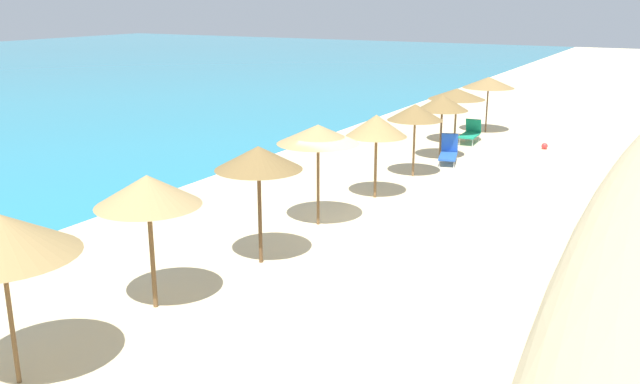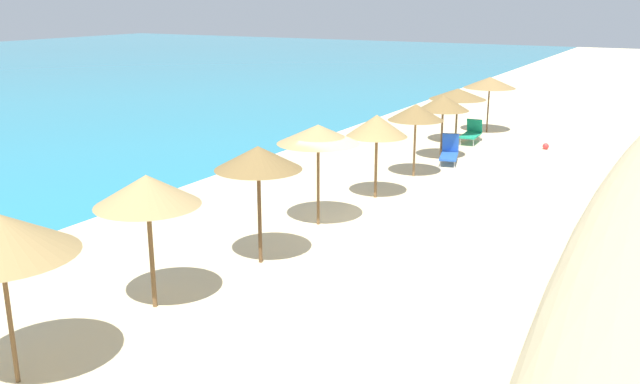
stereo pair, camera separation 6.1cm
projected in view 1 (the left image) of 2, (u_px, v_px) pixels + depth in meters
ground_plane at (357, 227)px, 19.08m from camera, size 160.00×160.00×0.00m
beach_umbrella_2 at (0, 235)px, 10.63m from camera, size 2.44×2.44×2.93m
beach_umbrella_3 at (148, 191)px, 13.45m from camera, size 2.11×2.11×2.80m
beach_umbrella_4 at (258, 158)px, 15.80m from camera, size 2.05×2.05×2.85m
beach_umbrella_5 at (318, 134)px, 18.58m from camera, size 2.27×2.27×2.84m
beach_umbrella_6 at (376, 126)px, 21.26m from camera, size 1.93×1.93×2.66m
beach_umbrella_7 at (415, 112)px, 23.88m from camera, size 1.96×1.96×2.58m
beach_umbrella_8 at (442, 103)px, 26.56m from camera, size 2.02×2.02×2.53m
beach_umbrella_9 at (457, 94)px, 29.62m from camera, size 2.45×2.45×2.38m
beach_umbrella_10 at (489, 82)px, 31.90m from camera, size 2.39×2.39×2.61m
lounge_chair_0 at (449, 152)px, 26.39m from camera, size 1.59×0.99×1.09m
lounge_chair_1 at (471, 133)px, 30.05m from camera, size 1.56×0.77×0.99m
beach_ball at (545, 146)px, 28.85m from camera, size 0.26×0.26×0.26m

